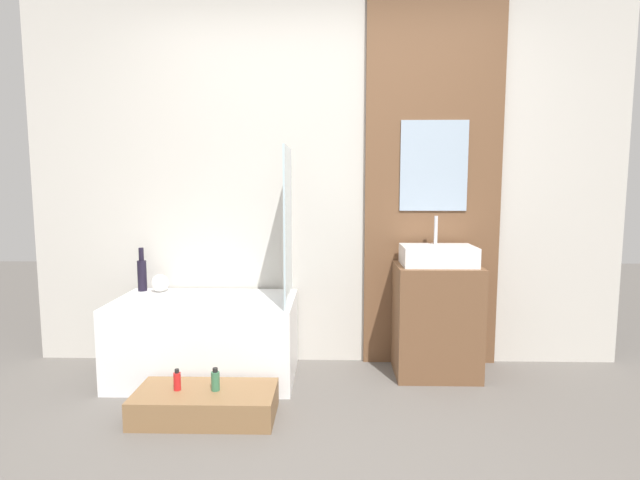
% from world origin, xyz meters
% --- Properties ---
extents(wall_tiled_back, '(4.20, 0.06, 2.60)m').
position_xyz_m(wall_tiled_back, '(0.00, 1.58, 1.30)').
color(wall_tiled_back, beige).
rests_on(wall_tiled_back, ground_plane).
extents(wall_wood_accent, '(0.94, 0.04, 2.60)m').
position_xyz_m(wall_wood_accent, '(0.75, 1.53, 1.30)').
color(wall_wood_accent, brown).
rests_on(wall_wood_accent, ground_plane).
extents(bathtub, '(1.17, 0.65, 0.53)m').
position_xyz_m(bathtub, '(-0.79, 1.20, 0.27)').
color(bathtub, white).
rests_on(bathtub, ground_plane).
extents(glass_shower_screen, '(0.01, 0.50, 0.98)m').
position_xyz_m(glass_shower_screen, '(-0.23, 1.15, 1.03)').
color(glass_shower_screen, silver).
rests_on(glass_shower_screen, bathtub).
extents(wooden_step_bench, '(0.77, 0.38, 0.16)m').
position_xyz_m(wooden_step_bench, '(-0.65, 0.64, 0.08)').
color(wooden_step_bench, olive).
rests_on(wooden_step_bench, ground_plane).
extents(vanity_cabinet, '(0.55, 0.42, 0.75)m').
position_xyz_m(vanity_cabinet, '(0.75, 1.30, 0.38)').
color(vanity_cabinet, brown).
rests_on(vanity_cabinet, ground_plane).
extents(sink, '(0.48, 0.32, 0.32)m').
position_xyz_m(sink, '(0.75, 1.30, 0.82)').
color(sink, white).
rests_on(sink, vanity_cabinet).
extents(vase_tall_dark, '(0.06, 0.06, 0.31)m').
position_xyz_m(vase_tall_dark, '(-1.29, 1.45, 0.66)').
color(vase_tall_dark, black).
rests_on(vase_tall_dark, bathtub).
extents(vase_round_light, '(0.12, 0.12, 0.12)m').
position_xyz_m(vase_round_light, '(-1.16, 1.42, 0.60)').
color(vase_round_light, silver).
rests_on(vase_round_light, bathtub).
extents(bottle_soap_primary, '(0.04, 0.04, 0.12)m').
position_xyz_m(bottle_soap_primary, '(-0.81, 0.64, 0.21)').
color(bottle_soap_primary, red).
rests_on(bottle_soap_primary, wooden_step_bench).
extents(bottle_soap_secondary, '(0.05, 0.05, 0.13)m').
position_xyz_m(bottle_soap_secondary, '(-0.59, 0.64, 0.21)').
color(bottle_soap_secondary, '#38704C').
rests_on(bottle_soap_secondary, wooden_step_bench).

